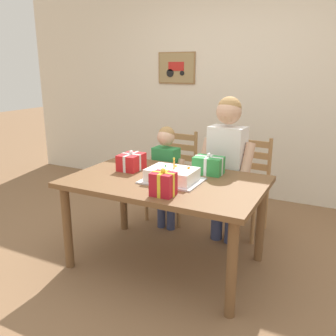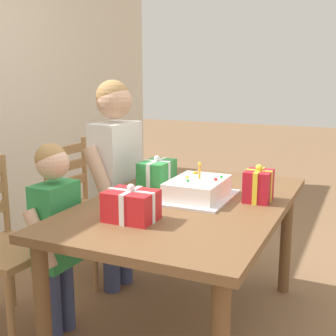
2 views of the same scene
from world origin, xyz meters
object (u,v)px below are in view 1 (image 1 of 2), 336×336
at_px(gift_box_red_large, 163,184).
at_px(gift_box_beside_cake, 209,165).
at_px(gift_box_corner_small, 131,162).
at_px(chair_left, 173,175).
at_px(birthday_cake, 172,175).
at_px(child_older, 227,157).
at_px(dining_table, 166,190).
at_px(chair_right, 244,185).
at_px(child_younger, 166,168).

bearing_deg(gift_box_red_large, gift_box_beside_cake, 81.42).
height_order(gift_box_corner_small, chair_left, chair_left).
xyz_separation_m(birthday_cake, child_older, (0.23, 0.63, 0.03)).
distance_m(dining_table, gift_box_red_large, 0.40).
distance_m(birthday_cake, chair_left, 1.08).
distance_m(gift_box_beside_cake, chair_left, 0.94).
relative_size(birthday_cake, chair_left, 0.48).
bearing_deg(chair_right, gift_box_beside_cake, -102.75).
distance_m(dining_table, gift_box_corner_small, 0.43).
bearing_deg(child_younger, chair_right, 24.22).
bearing_deg(child_younger, child_older, -0.06).
xyz_separation_m(gift_box_corner_small, chair_right, (0.77, 0.79, -0.33)).
bearing_deg(chair_left, child_older, -24.65).
relative_size(chair_right, child_younger, 0.89).
bearing_deg(gift_box_beside_cake, chair_right, 77.25).
xyz_separation_m(gift_box_red_large, child_older, (0.15, 0.92, 0.00)).
distance_m(dining_table, gift_box_beside_cake, 0.41).
bearing_deg(chair_left, child_younger, -76.43).
bearing_deg(chair_left, dining_table, -67.42).
height_order(gift_box_beside_cake, gift_box_corner_small, gift_box_beside_cake).
relative_size(chair_right, child_older, 0.69).
relative_size(birthday_cake, gift_box_corner_small, 1.96).
bearing_deg(dining_table, gift_box_beside_cake, 50.01).
height_order(gift_box_beside_cake, chair_left, chair_left).
distance_m(gift_box_corner_small, child_younger, 0.52).
xyz_separation_m(dining_table, chair_right, (0.38, 0.91, -0.17)).
bearing_deg(child_younger, chair_left, 103.57).
bearing_deg(child_older, dining_table, -116.38).
height_order(dining_table, gift_box_red_large, gift_box_red_large).
relative_size(dining_table, gift_box_red_large, 7.71).
relative_size(dining_table, chair_right, 1.63).
relative_size(gift_box_corner_small, child_younger, 0.22).
bearing_deg(chair_left, birthday_cake, -64.44).
relative_size(gift_box_beside_cake, chair_right, 0.26).
bearing_deg(child_older, gift_box_red_large, -98.99).
bearing_deg(chair_right, birthday_cake, -108.51).
height_order(dining_table, child_younger, child_younger).
relative_size(birthday_cake, gift_box_red_large, 2.26).
bearing_deg(gift_box_beside_cake, child_younger, 150.53).
xyz_separation_m(child_older, child_younger, (-0.60, 0.00, -0.18)).
xyz_separation_m(gift_box_beside_cake, child_younger, (-0.55, 0.31, -0.17)).
distance_m(birthday_cake, child_older, 0.67).
xyz_separation_m(chair_left, chair_right, (0.76, -0.00, 0.00)).
bearing_deg(gift_box_beside_cake, birthday_cake, -118.60).
bearing_deg(chair_left, gift_box_corner_small, -90.37).
distance_m(gift_box_beside_cake, child_younger, 0.65).
bearing_deg(birthday_cake, chair_left, 115.56).
height_order(dining_table, gift_box_corner_small, gift_box_corner_small).
xyz_separation_m(dining_table, child_younger, (-0.30, 0.60, -0.01)).
distance_m(birthday_cake, gift_box_beside_cake, 0.36).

